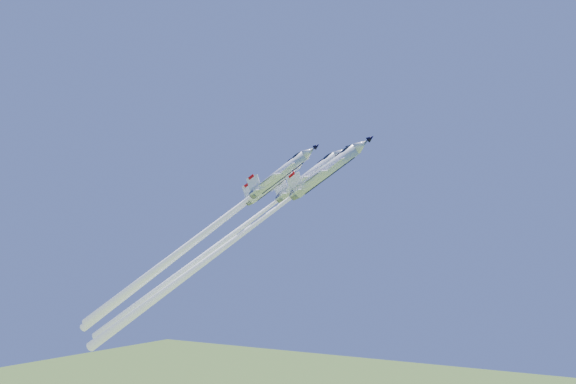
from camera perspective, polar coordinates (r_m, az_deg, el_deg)
The scene contains 4 objects.
jet_lead at distance 117.90m, azimuth -5.57°, elevation -4.81°, with size 51.96×15.57×47.36m.
jet_left at distance 131.12m, azimuth -6.12°, elevation -4.62°, with size 52.64×15.81×47.89m.
jet_right at distance 113.82m, azimuth -7.93°, elevation -3.91°, with size 42.08×12.67×38.25m.
jet_slot at distance 125.98m, azimuth -8.41°, elevation -4.57°, with size 45.20×13.50×41.26m.
Camera 1 is at (59.75, -96.75, 70.35)m, focal length 40.00 mm.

